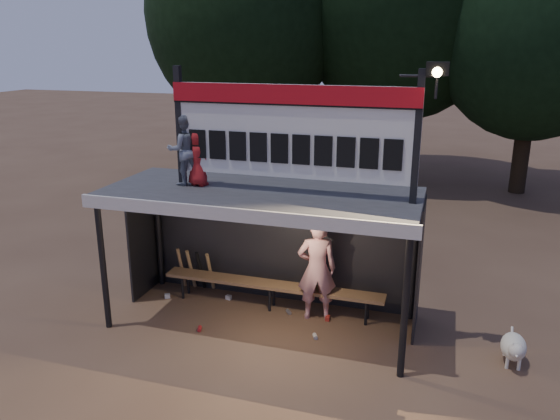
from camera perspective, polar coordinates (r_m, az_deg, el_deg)
name	(u,v)px	position (r m, az deg, el deg)	size (l,w,h in m)	color
ground	(262,322)	(9.49, -1.91, -11.62)	(80.00, 80.00, 0.00)	#513928
player	(317,269)	(9.27, 3.87, -6.17)	(0.66, 0.43, 1.81)	white
child_a	(184,150)	(9.01, -9.95, 6.22)	(0.56, 0.44, 1.15)	slate
child_b	(198,158)	(8.94, -8.57, 5.36)	(0.44, 0.29, 0.90)	#AE1A1C
dugout_shelter	(266,215)	(8.98, -1.51, -0.50)	(5.10, 2.08, 2.32)	#373739
scoreboard_assembly	(295,129)	(8.25, 1.55, 8.49)	(4.10, 0.27, 1.99)	black
bench	(272,286)	(9.76, -0.87, -7.92)	(4.00, 0.35, 0.48)	olive
tree_left	(244,13)	(19.12, -3.74, 19.84)	(6.46, 6.46, 9.27)	black
tree_right	(538,21)	(18.51, 25.39, 17.43)	(6.08, 6.08, 8.72)	black
dog	(514,347)	(8.93, 23.23, -13.04)	(0.36, 0.81, 0.49)	silver
bats	(196,270)	(10.55, -8.79, -6.17)	(0.69, 0.35, 0.84)	#9B7148
litter	(252,313)	(9.69, -2.92, -10.75)	(3.14, 1.33, 0.08)	#A0251B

